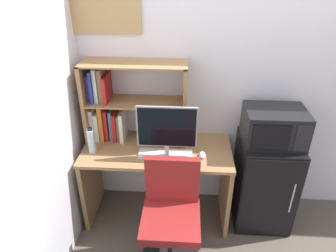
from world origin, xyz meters
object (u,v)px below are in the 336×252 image
object	(u,v)px
monitor	(167,130)
hutch_bookshelf	(119,104)
computer_mouse	(202,155)
wall_corkboard	(98,3)
keyboard	(165,154)
microwave	(274,126)
mini_fridge	(264,181)
water_bottle	(91,141)
desk_chair	(171,222)

from	to	relation	value
monitor	hutch_bookshelf	bearing A→B (deg)	147.26
computer_mouse	wall_corkboard	distance (m)	1.49
wall_corkboard	keyboard	bearing A→B (deg)	-34.48
microwave	keyboard	bearing A→B (deg)	-172.24
mini_fridge	microwave	world-z (taller)	microwave
monitor	water_bottle	world-z (taller)	monitor
keyboard	microwave	size ratio (longest dim) A/B	0.92
computer_mouse	mini_fridge	size ratio (longest dim) A/B	0.11
hutch_bookshelf	computer_mouse	xyz separation A→B (m)	(0.74, -0.26, -0.33)
water_bottle	keyboard	bearing A→B (deg)	-0.73
keyboard	wall_corkboard	xyz separation A→B (m)	(-0.56, 0.38, 1.15)
computer_mouse	keyboard	bearing A→B (deg)	179.34
hutch_bookshelf	keyboard	xyz separation A→B (m)	(0.43, -0.26, -0.34)
keyboard	wall_corkboard	bearing A→B (deg)	145.52
hutch_bookshelf	microwave	xyz separation A→B (m)	(1.33, -0.13, -0.11)
water_bottle	microwave	world-z (taller)	microwave
monitor	keyboard	size ratio (longest dim) A/B	1.07
hutch_bookshelf	water_bottle	bearing A→B (deg)	-129.36
keyboard	wall_corkboard	size ratio (longest dim) A/B	0.67
keyboard	computer_mouse	xyz separation A→B (m)	(0.31, -0.00, 0.01)
monitor	desk_chair	xyz separation A→B (m)	(0.06, -0.39, -0.62)
monitor	mini_fridge	size ratio (longest dim) A/B	0.57
monitor	microwave	xyz separation A→B (m)	(0.89, 0.15, -0.02)
mini_fridge	microwave	size ratio (longest dim) A/B	1.74
monitor	microwave	size ratio (longest dim) A/B	0.99
monitor	computer_mouse	world-z (taller)	monitor
mini_fridge	wall_corkboard	world-z (taller)	wall_corkboard
hutch_bookshelf	water_bottle	xyz separation A→B (m)	(-0.20, -0.25, -0.24)
computer_mouse	monitor	bearing A→B (deg)	-175.44
computer_mouse	desk_chair	distance (m)	0.61
keyboard	microwave	xyz separation A→B (m)	(0.90, 0.12, 0.23)
water_bottle	wall_corkboard	world-z (taller)	wall_corkboard
keyboard	microwave	bearing A→B (deg)	7.76
wall_corkboard	desk_chair	bearing A→B (deg)	-51.74
wall_corkboard	mini_fridge	bearing A→B (deg)	-10.17
hutch_bookshelf	wall_corkboard	size ratio (longest dim) A/B	1.31
water_bottle	computer_mouse	bearing A→B (deg)	-0.71
computer_mouse	microwave	world-z (taller)	microwave
hutch_bookshelf	wall_corkboard	world-z (taller)	wall_corkboard
computer_mouse	microwave	size ratio (longest dim) A/B	0.20
monitor	wall_corkboard	distance (m)	1.14
keyboard	monitor	bearing A→B (deg)	-61.42
monitor	wall_corkboard	world-z (taller)	wall_corkboard
hutch_bookshelf	monitor	xyz separation A→B (m)	(0.44, -0.28, -0.09)
hutch_bookshelf	keyboard	size ratio (longest dim) A/B	1.94
monitor	mini_fridge	distance (m)	1.08
keyboard	desk_chair	bearing A→B (deg)	-79.96
computer_mouse	wall_corkboard	world-z (taller)	wall_corkboard
keyboard	water_bottle	xyz separation A→B (m)	(-0.63, 0.01, 0.10)
mini_fridge	wall_corkboard	xyz separation A→B (m)	(-1.46, 0.26, 1.50)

